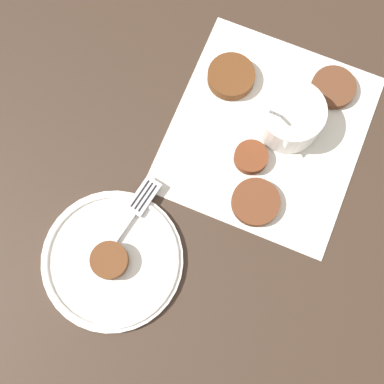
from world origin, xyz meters
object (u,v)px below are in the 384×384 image
(fritter_on_plate, at_px, (110,260))
(sauce_bowl, at_px, (292,119))
(fork, at_px, (132,213))
(serving_plate, at_px, (112,260))

(fritter_on_plate, bearing_deg, sauce_bowl, 142.86)
(sauce_bowl, height_order, fork, sauce_bowl)
(sauce_bowl, relative_size, fork, 0.73)
(serving_plate, distance_m, fritter_on_plate, 0.02)
(serving_plate, relative_size, fritter_on_plate, 3.83)
(serving_plate, bearing_deg, fork, 171.74)
(fritter_on_plate, bearing_deg, serving_plate, 167.24)
(fritter_on_plate, height_order, fork, fritter_on_plate)
(fritter_on_plate, relative_size, fork, 0.35)
(sauce_bowl, xyz_separation_m, serving_plate, (0.29, -0.22, -0.02))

